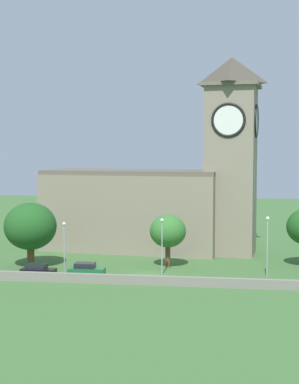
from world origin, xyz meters
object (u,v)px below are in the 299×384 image
(car_green, at_px, (86,270))
(streetlamp_east_mid, at_px, (267,237))
(car_black, at_px, (38,270))
(streetlamp_central, at_px, (162,237))
(tree_riverside_west, at_px, (30,226))
(church, at_px, (160,194))
(streetlamp_west_mid, at_px, (64,239))
(tree_by_tower, at_px, (168,231))

(car_green, height_order, streetlamp_east_mid, streetlamp_east_mid)
(car_black, relative_size, streetlamp_central, 0.60)
(car_black, xyz_separation_m, tree_riverside_west, (-3.03, 5.99, 4.57))
(church, bearing_deg, streetlamp_west_mid, -117.47)
(car_black, height_order, streetlamp_west_mid, streetlamp_west_mid)
(church, relative_size, car_green, 7.63)
(car_green, relative_size, streetlamp_central, 0.62)
(tree_by_tower, bearing_deg, car_green, -141.42)
(church, height_order, streetlamp_west_mid, church)
(streetlamp_east_mid, bearing_deg, tree_by_tower, 159.20)
(car_green, distance_m, tree_riverside_west, 11.15)
(tree_riverside_west, bearing_deg, streetlamp_east_mid, -4.59)
(church, height_order, streetlamp_central, church)
(car_black, xyz_separation_m, tree_by_tower, (15.08, 8.34, 3.96))
(church, relative_size, tree_riverside_west, 3.94)
(streetlamp_west_mid, height_order, tree_by_tower, tree_by_tower)
(car_green, bearing_deg, car_black, -170.59)
(car_green, height_order, tree_by_tower, tree_by_tower)
(car_green, xyz_separation_m, tree_by_tower, (9.24, 7.37, 3.90))
(car_black, bearing_deg, car_green, 9.41)
(streetlamp_west_mid, xyz_separation_m, streetlamp_east_mid, (25.07, 1.25, 0.56))
(streetlamp_east_mid, distance_m, tree_riverside_west, 30.90)
(car_green, bearing_deg, streetlamp_east_mid, 6.65)
(church, relative_size, streetlamp_central, 4.76)
(tree_by_tower, xyz_separation_m, tree_riverside_west, (-18.11, -2.35, 0.62))
(car_green, height_order, streetlamp_central, streetlamp_central)
(streetlamp_west_mid, bearing_deg, car_green, -22.45)
(streetlamp_west_mid, xyz_separation_m, streetlamp_central, (12.21, 1.16, 0.31))
(streetlamp_central, bearing_deg, tree_by_tower, 87.89)
(church, height_order, car_green, church)
(church, relative_size, streetlamp_west_mid, 5.14)
(tree_riverside_west, bearing_deg, church, 44.13)
(streetlamp_east_mid, height_order, tree_riverside_west, tree_riverside_west)
(church, bearing_deg, car_black, -120.61)
(streetlamp_east_mid, bearing_deg, streetlamp_west_mid, -177.14)
(car_green, bearing_deg, streetlamp_west_mid, 157.55)
(streetlamp_west_mid, bearing_deg, church, 62.53)
(tree_by_tower, relative_size, tree_riverside_west, 0.82)
(car_black, xyz_separation_m, streetlamp_central, (14.90, 3.43, 3.89))
(church, distance_m, tree_by_tower, 13.48)
(car_black, height_order, tree_riverside_west, tree_riverside_west)
(car_black, xyz_separation_m, car_green, (5.84, 0.97, 0.05))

